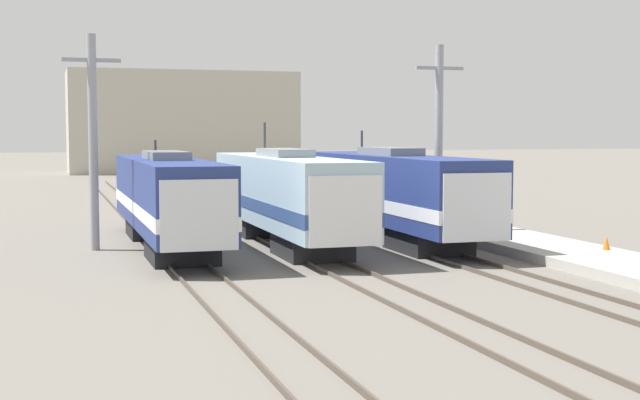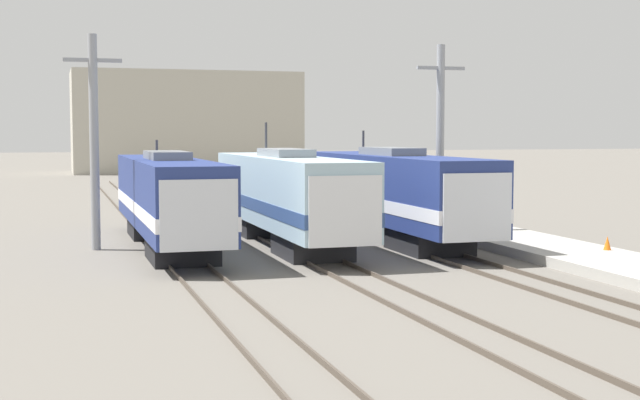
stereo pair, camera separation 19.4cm
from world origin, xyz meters
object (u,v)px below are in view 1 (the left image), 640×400
object	(u,v)px
locomotive_center	(288,196)
traffic_cone	(606,243)
catenary_tower_right	(439,138)
catenary_tower_left	(93,139)
locomotive_far_left	(168,199)
locomotive_far_right	(394,193)

from	to	relation	value
locomotive_center	traffic_cone	xyz separation A→B (m)	(10.88, -7.73, -1.53)
locomotive_center	traffic_cone	bearing A→B (deg)	-35.40
traffic_cone	catenary_tower_right	bearing A→B (deg)	109.22
locomotive_center	catenary_tower_left	world-z (taller)	catenary_tower_left
locomotive_center	catenary_tower_right	bearing A→B (deg)	8.88
locomotive_far_left	traffic_cone	bearing A→B (deg)	-27.61
locomotive_center	locomotive_far_right	world-z (taller)	locomotive_center
catenary_tower_left	traffic_cone	distance (m)	21.44
locomotive_far_left	catenary_tower_right	distance (m)	13.17
catenary_tower_right	traffic_cone	xyz separation A→B (m)	(3.12, -8.95, -4.04)
locomotive_far_left	catenary_tower_left	size ratio (longest dim) A/B	1.90
locomotive_far_right	catenary_tower_right	xyz separation A→B (m)	(2.62, 0.82, 2.50)
locomotive_far_right	catenary_tower_right	distance (m)	3.71
catenary_tower_left	locomotive_far_left	bearing A→B (deg)	-10.49
locomotive_center	locomotive_far_right	xyz separation A→B (m)	(5.15, 0.39, 0.01)
locomotive_far_right	catenary_tower_right	size ratio (longest dim) A/B	1.93
locomotive_far_left	traffic_cone	size ratio (longest dim) A/B	32.07
catenary_tower_left	locomotive_far_right	bearing A→B (deg)	-3.52
catenary_tower_right	traffic_cone	world-z (taller)	catenary_tower_right
locomotive_far_right	traffic_cone	size ratio (longest dim) A/B	32.57
locomotive_far_right	catenary_tower_left	distance (m)	13.59
catenary_tower_left	traffic_cone	size ratio (longest dim) A/B	16.89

